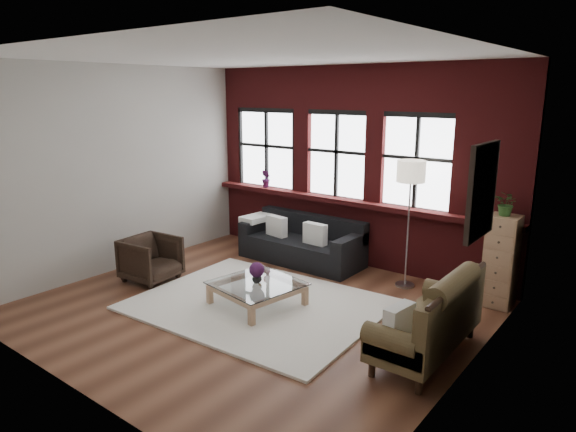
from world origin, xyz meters
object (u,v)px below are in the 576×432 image
Objects in this scene: vase at (257,278)px; coffee_table at (257,295)px; armchair at (151,259)px; floor_lamp at (408,220)px; drawer_chest at (501,261)px; dark_sofa at (301,240)px; vintage_settee at (427,317)px.

coffee_table is at bearing 36.87° from vase.
floor_lamp reaches higher than armchair.
coffee_table is at bearing -141.54° from drawer_chest.
floor_lamp is at bearing 56.55° from coffee_table.
drawer_chest is (3.14, 0.16, 0.24)m from dark_sofa.
armchair is (-4.20, -0.36, -0.12)m from vintage_settee.
drawer_chest is at bearing 2.88° from dark_sofa.
floor_lamp is at bearing -174.62° from drawer_chest.
armchair is at bearing -146.05° from floor_lamp.
dark_sofa is 1.97m from floor_lamp.
floor_lamp reaches higher than coffee_table.
armchair is 1.92m from vase.
vase is at bearing -141.54° from drawer_chest.
drawer_chest is at bearing -68.86° from armchair.
armchair is at bearing -175.09° from vintage_settee.
vase is at bearing -88.57° from armchair.
armchair is at bearing -153.15° from drawer_chest.
drawer_chest is (2.52, 2.00, 0.21)m from vase.
floor_lamp is at bearing 56.55° from vase.
dark_sofa is 3.39m from vintage_settee.
coffee_table is (1.91, 0.24, -0.17)m from armchair.
dark_sofa is at bearing -37.32° from armchair.
dark_sofa is at bearing 108.72° from coffee_table.
vase is at bearing -123.45° from floor_lamp.
drawer_chest reaches higher than vintage_settee.
drawer_chest reaches higher than dark_sofa.
vintage_settee is 4.22m from armchair.
dark_sofa reaches higher than vase.
vintage_settee is at bearing -90.80° from armchair.
floor_lamp is at bearing 121.01° from vintage_settee.
armchair is (-1.28, -2.08, -0.04)m from dark_sofa.
dark_sofa is 1.04× the size of floor_lamp.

